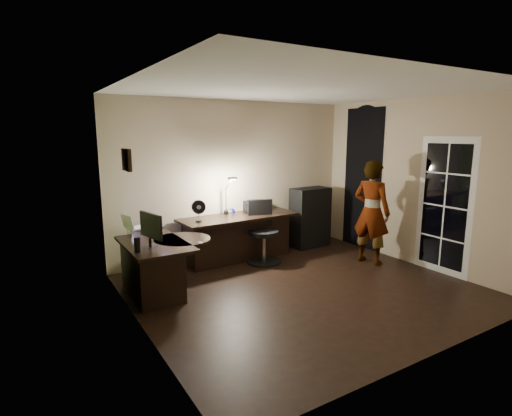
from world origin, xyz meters
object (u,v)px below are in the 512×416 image
desk_left (156,269)px  person (371,212)px  desk_right (239,238)px  office_chair (264,233)px  cabinet (310,217)px  monitor (150,236)px

desk_left → person: bearing=-8.8°
desk_right → office_chair: 0.46m
office_chair → person: person is taller
desk_left → desk_right: 1.84m
cabinet → person: (0.23, -1.31, 0.30)m
office_chair → person: (1.52, -0.92, 0.34)m
monitor → desk_right: bearing=14.6°
desk_right → office_chair: office_chair is taller
person → monitor: bearing=68.9°
desk_right → monitor: monitor is taller
desk_left → cabinet: 3.35m
desk_left → person: (3.48, -0.53, 0.50)m
desk_right → office_chair: bearing=-53.9°
person → desk_left: bearing=65.7°
office_chair → person: bearing=-15.4°
cabinet → office_chair: size_ratio=1.09×
monitor → person: 3.60m
cabinet → person: person is taller
desk_left → office_chair: (1.96, 0.39, 0.16)m
desk_left → monitor: monitor is taller
cabinet → person: 1.36m
cabinet → monitor: cabinet is taller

